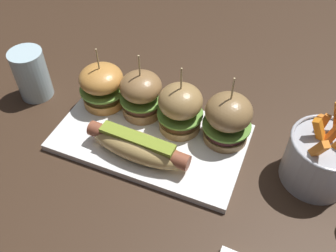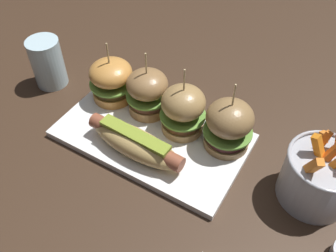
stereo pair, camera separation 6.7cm
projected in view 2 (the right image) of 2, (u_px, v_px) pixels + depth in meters
The scene contains 9 objects.
ground_plane at pixel (152, 138), 0.72m from camera, with size 3.00×3.00×0.00m, color #382619.
platter_main at pixel (152, 136), 0.71m from camera, with size 0.36×0.21×0.01m, color white.
hot_dog at pixel (135, 142), 0.66m from camera, with size 0.20×0.07×0.05m.
slider_far_left at pixel (112, 80), 0.75m from camera, with size 0.09×0.09×0.13m.
slider_center_left at pixel (148, 92), 0.72m from camera, with size 0.09×0.09×0.14m.
slider_center_right at pixel (183, 109), 0.68m from camera, with size 0.09×0.09×0.14m.
slider_far_right at pixel (229, 125), 0.65m from camera, with size 0.09×0.09×0.15m.
fries_bucket at pixel (320, 176), 0.59m from camera, with size 0.12×0.12×0.15m.
water_glass at pixel (48, 63), 0.80m from camera, with size 0.07×0.07×0.11m, color silver.
Camera 2 is at (0.27, -0.39, 0.54)m, focal length 39.05 mm.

